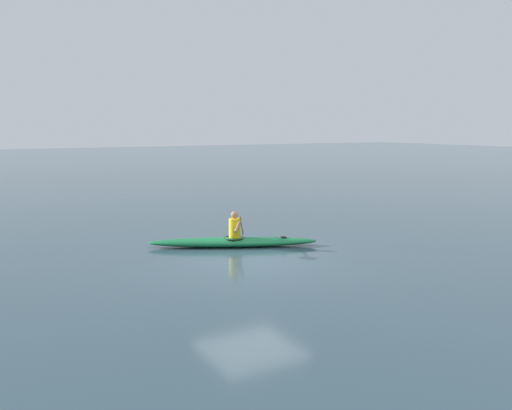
% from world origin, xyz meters
% --- Properties ---
extents(ground_plane, '(160.00, 160.00, 0.00)m').
position_xyz_m(ground_plane, '(0.00, 0.00, 0.00)').
color(ground_plane, '#334C56').
extents(kayak, '(4.73, 2.85, 0.27)m').
position_xyz_m(kayak, '(-0.35, -1.65, 0.14)').
color(kayak, '#19723F').
rests_on(kayak, ground).
extents(kayaker, '(1.14, 2.21, 0.78)m').
position_xyz_m(kayaker, '(-0.41, -1.62, 0.61)').
color(kayaker, yellow).
rests_on(kayaker, kayak).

